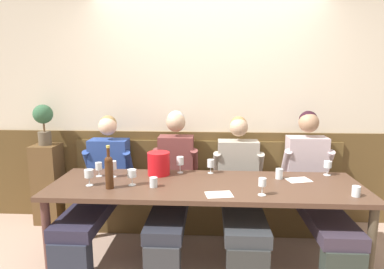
% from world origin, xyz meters
% --- Properties ---
extents(room_wall_back, '(6.80, 0.08, 2.80)m').
position_xyz_m(room_wall_back, '(0.00, 1.09, 1.40)').
color(room_wall_back, beige).
rests_on(room_wall_back, ground).
extents(wood_wainscot_panel, '(6.80, 0.03, 1.04)m').
position_xyz_m(wood_wainscot_panel, '(0.00, 1.04, 0.52)').
color(wood_wainscot_panel, brown).
rests_on(wood_wainscot_panel, ground).
extents(wall_bench, '(3.00, 0.42, 0.94)m').
position_xyz_m(wall_bench, '(0.00, 0.83, 0.28)').
color(wall_bench, brown).
rests_on(wall_bench, ground).
extents(dining_table, '(2.70, 0.81, 0.74)m').
position_xyz_m(dining_table, '(0.00, 0.12, 0.67)').
color(dining_table, '#4F3527').
rests_on(dining_table, ground).
extents(person_center_left_seat, '(0.52, 1.28, 1.24)m').
position_xyz_m(person_center_left_seat, '(-1.07, 0.45, 0.60)').
color(person_center_left_seat, '#272B39').
rests_on(person_center_left_seat, ground).
extents(person_right_seat, '(0.47, 1.28, 1.30)m').
position_xyz_m(person_right_seat, '(-0.33, 0.47, 0.64)').
color(person_right_seat, '#313336').
rests_on(person_right_seat, ground).
extents(person_left_seat, '(0.53, 1.28, 1.24)m').
position_xyz_m(person_left_seat, '(0.33, 0.44, 0.60)').
color(person_left_seat, '#2E302F').
rests_on(person_left_seat, ground).
extents(person_center_right_seat, '(0.51, 1.28, 1.31)m').
position_xyz_m(person_center_right_seat, '(1.05, 0.47, 0.63)').
color(person_center_right_seat, '#2C342E').
rests_on(person_center_right_seat, ground).
extents(ice_bucket, '(0.21, 0.21, 0.22)m').
position_xyz_m(ice_bucket, '(-0.45, 0.36, 0.85)').
color(ice_bucket, red).
rests_on(ice_bucket, dining_table).
extents(wine_bottle_green_tall, '(0.07, 0.07, 0.37)m').
position_xyz_m(wine_bottle_green_tall, '(-0.80, -0.04, 0.89)').
color(wine_bottle_green_tall, '#412311').
rests_on(wine_bottle_green_tall, dining_table).
extents(wine_glass_center_front, '(0.07, 0.07, 0.16)m').
position_xyz_m(wine_glass_center_front, '(-0.25, 0.43, 0.85)').
color(wine_glass_center_front, silver).
rests_on(wine_glass_center_front, dining_table).
extents(wine_glass_mid_left, '(0.07, 0.07, 0.15)m').
position_xyz_m(wine_glass_mid_left, '(-0.86, 0.26, 0.84)').
color(wine_glass_mid_left, silver).
rests_on(wine_glass_mid_left, dining_table).
extents(wine_glass_left_end, '(0.08, 0.08, 0.14)m').
position_xyz_m(wine_glass_left_end, '(-0.63, 0.05, 0.84)').
color(wine_glass_left_end, silver).
rests_on(wine_glass_left_end, dining_table).
extents(wine_glass_near_bucket, '(0.07, 0.07, 0.14)m').
position_xyz_m(wine_glass_near_bucket, '(0.04, 0.43, 0.83)').
color(wine_glass_near_bucket, silver).
rests_on(wine_glass_near_bucket, dining_table).
extents(wine_glass_center_rear, '(0.06, 0.06, 0.14)m').
position_xyz_m(wine_glass_center_rear, '(0.45, -0.13, 0.84)').
color(wine_glass_center_rear, silver).
rests_on(wine_glass_center_rear, dining_table).
extents(wine_glass_mid_right, '(0.08, 0.08, 0.14)m').
position_xyz_m(wine_glass_mid_right, '(-0.99, 0.01, 0.84)').
color(wine_glass_mid_right, silver).
rests_on(wine_glass_mid_right, dining_table).
extents(wine_glass_right_end, '(0.06, 0.06, 0.13)m').
position_xyz_m(wine_glass_right_end, '(-1.00, 0.28, 0.83)').
color(wine_glass_right_end, silver).
rests_on(wine_glass_right_end, dining_table).
extents(wine_glass_by_bottle, '(0.07, 0.07, 0.14)m').
position_xyz_m(wine_glass_by_bottle, '(1.14, 0.43, 0.84)').
color(wine_glass_by_bottle, silver).
rests_on(wine_glass_by_bottle, dining_table).
extents(water_tumbler_right, '(0.06, 0.06, 0.08)m').
position_xyz_m(water_tumbler_right, '(1.18, -0.12, 0.78)').
color(water_tumbler_right, silver).
rests_on(water_tumbler_right, dining_table).
extents(water_tumbler_left, '(0.07, 0.07, 0.09)m').
position_xyz_m(water_tumbler_left, '(0.67, 0.30, 0.79)').
color(water_tumbler_left, silver).
rests_on(water_tumbler_left, dining_table).
extents(water_tumbler_center, '(0.07, 0.07, 0.08)m').
position_xyz_m(water_tumbler_center, '(-0.44, 0.01, 0.78)').
color(water_tumbler_center, silver).
rests_on(water_tumbler_center, dining_table).
extents(tasting_sheet_left_guest, '(0.24, 0.20, 0.00)m').
position_xyz_m(tasting_sheet_left_guest, '(0.83, 0.27, 0.74)').
color(tasting_sheet_left_guest, white).
rests_on(tasting_sheet_left_guest, dining_table).
extents(tasting_sheet_right_guest, '(0.23, 0.19, 0.00)m').
position_xyz_m(tasting_sheet_right_guest, '(0.11, -0.14, 0.74)').
color(tasting_sheet_right_guest, white).
rests_on(tasting_sheet_right_guest, dining_table).
extents(corner_pedestal, '(0.28, 0.28, 0.90)m').
position_xyz_m(corner_pedestal, '(-1.80, 0.86, 0.45)').
color(corner_pedestal, brown).
rests_on(corner_pedestal, ground).
extents(potted_plant, '(0.21, 0.21, 0.45)m').
position_xyz_m(potted_plant, '(-1.80, 0.86, 1.18)').
color(potted_plant, brown).
rests_on(potted_plant, corner_pedestal).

